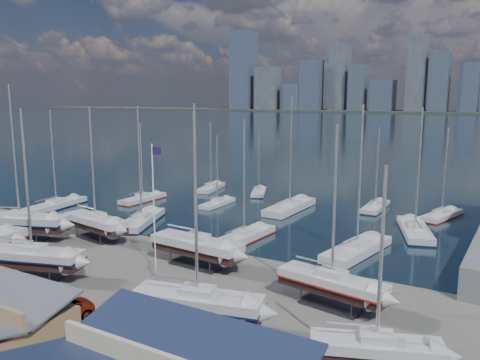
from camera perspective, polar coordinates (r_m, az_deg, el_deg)
The scene contains 25 objects.
ground at distance 46.48m, azimuth -12.35°, elevation -11.14°, with size 1400.00×1400.00×0.00m, color #605E59.
water at distance 343.49m, azimuth 25.16°, elevation 6.16°, with size 1400.00×600.00×0.40m, color #1A2F3C.
skyline at distance 597.17m, azimuth 26.90°, elevation 10.99°, with size 639.14×43.80×107.69m.
sailboat_cradle_0 at distance 61.08m, azimuth -25.24°, elevation -4.64°, with size 11.68×6.92×18.07m.
sailboat_cradle_2 at distance 58.26m, azimuth -17.19°, elevation -4.92°, with size 9.82×4.10×15.59m.
sailboat_cradle_3 at distance 47.80m, azimuth -23.98°, elevation -8.58°, with size 10.05×5.49×15.68m.
sailboat_cradle_4 at distance 47.15m, azimuth -5.32°, elevation -7.96°, with size 10.00×3.37×16.07m.
sailboat_cradle_5 at distance 34.82m, azimuth -5.22°, elevation -14.66°, with size 10.02×4.83×15.64m.
sailboat_cradle_6 at distance 38.78m, azimuth 11.12°, elevation -12.25°, with size 9.25×3.92×14.61m.
sailboat_cradle_7 at distance 30.45m, azimuth 16.29°, elevation -19.12°, with size 8.00×4.78×12.89m.
sailboat_moored_0 at distance 76.78m, azimuth -21.46°, elevation -2.99°, with size 4.22×10.73×15.62m.
sailboat_moored_1 at distance 77.80m, azimuth -11.76°, elevation -2.34°, with size 2.73×8.97×13.32m.
sailboat_moored_2 at distance 85.71m, azimuth -3.54°, elevation -1.02°, with size 4.22×8.93×13.01m.
sailboat_moored_3 at distance 63.93m, azimuth -11.89°, elevation -5.00°, with size 6.83×11.30×16.35m.
sailboat_moored_4 at distance 73.21m, azimuth -2.76°, elevation -2.89°, with size 2.21×7.65×11.53m.
sailboat_moored_5 at distance 81.68m, azimuth 2.31°, elevation -1.56°, with size 4.98×7.97×11.56m.
sailboat_moored_6 at distance 55.45m, azimuth 0.50°, elevation -7.09°, with size 3.61×10.14×14.86m.
sailboat_moored_7 at distance 70.23m, azimuth 6.09°, elevation -3.49°, with size 3.66×11.89×17.81m.
sailboat_moored_8 at distance 73.31m, azimuth 16.17°, elevation -3.28°, with size 2.48×8.73×13.04m.
sailboat_moored_9 at distance 52.30m, azimuth 14.05°, elevation -8.43°, with size 5.04×11.43×16.69m.
sailboat_moored_10 at distance 61.78m, azimuth 20.52°, elevation -5.95°, with size 6.29×11.25×16.21m.
sailboat_moored_11 at distance 71.31m, azimuth 23.38°, elevation -4.07°, with size 4.86×9.17×13.21m.
car_c at distance 38.52m, azimuth -21.61°, elevation -14.96°, with size 2.51×5.44×1.51m, color gray.
car_d at distance 35.34m, azimuth -10.45°, elevation -16.82°, with size 1.97×4.85×1.41m, color gray.
flagpole at distance 45.08m, azimuth -10.41°, elevation -2.26°, with size 1.09×0.12×12.35m.
Camera 1 is at (29.61, -41.81, 16.48)m, focal length 35.00 mm.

